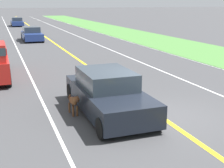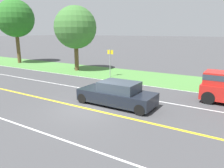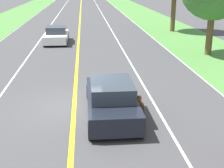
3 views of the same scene
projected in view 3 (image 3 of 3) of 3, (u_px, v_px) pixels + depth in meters
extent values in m
plane|color=#424244|center=(74.00, 106.00, 13.42)|extent=(400.00, 400.00, 0.00)
cube|color=yellow|center=(74.00, 106.00, 13.42)|extent=(0.18, 160.00, 0.01)
cube|color=white|center=(154.00, 104.00, 13.72)|extent=(0.10, 160.00, 0.01)
cube|color=black|center=(111.00, 103.00, 12.44)|extent=(1.89, 4.72, 0.71)
cube|color=#2D3842|center=(112.00, 89.00, 12.06)|extent=(1.62, 2.27, 0.58)
cylinder|color=black|center=(126.00, 91.00, 14.43)|extent=(0.22, 0.62, 0.62)
cylinder|color=black|center=(141.00, 128.00, 10.73)|extent=(0.22, 0.62, 0.62)
cylinder|color=black|center=(89.00, 92.00, 14.28)|extent=(0.22, 0.62, 0.62)
cylinder|color=black|center=(91.00, 130.00, 10.59)|extent=(0.22, 0.62, 0.62)
ellipsoid|color=brown|center=(141.00, 105.00, 12.32)|extent=(0.25, 0.63, 0.25)
cylinder|color=brown|center=(141.00, 110.00, 12.63)|extent=(0.07, 0.07, 0.35)
cylinder|color=brown|center=(144.00, 114.00, 12.22)|extent=(0.07, 0.07, 0.35)
cylinder|color=brown|center=(138.00, 110.00, 12.60)|extent=(0.07, 0.07, 0.35)
cylinder|color=brown|center=(141.00, 114.00, 12.20)|extent=(0.07, 0.07, 0.35)
cylinder|color=brown|center=(140.00, 100.00, 12.53)|extent=(0.14, 0.18, 0.16)
sphere|color=brown|center=(139.00, 98.00, 12.61)|extent=(0.23, 0.23, 0.21)
ellipsoid|color=#331E14|center=(138.00, 97.00, 12.75)|extent=(0.10, 0.11, 0.08)
cone|color=#55301C|center=(141.00, 96.00, 12.59)|extent=(0.07, 0.07, 0.09)
cone|color=#55301C|center=(138.00, 96.00, 12.57)|extent=(0.07, 0.07, 0.09)
cylinder|color=brown|center=(144.00, 108.00, 11.93)|extent=(0.07, 0.23, 0.23)
cube|color=white|center=(57.00, 37.00, 26.97)|extent=(1.89, 4.27, 0.66)
cube|color=#2D3842|center=(56.00, 30.00, 26.94)|extent=(1.62, 2.05, 0.57)
cylinder|color=black|center=(44.00, 43.00, 25.32)|extent=(0.22, 0.61, 0.61)
cylinder|color=black|center=(49.00, 36.00, 28.60)|extent=(0.22, 0.61, 0.61)
cylinder|color=black|center=(66.00, 43.00, 25.46)|extent=(0.22, 0.61, 0.61)
cylinder|color=black|center=(68.00, 36.00, 28.75)|extent=(0.22, 0.61, 0.61)
cylinder|color=brown|center=(210.00, 32.00, 22.20)|extent=(0.47, 0.47, 3.29)
cylinder|color=brown|center=(173.00, 10.00, 32.42)|extent=(0.48, 0.48, 4.47)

